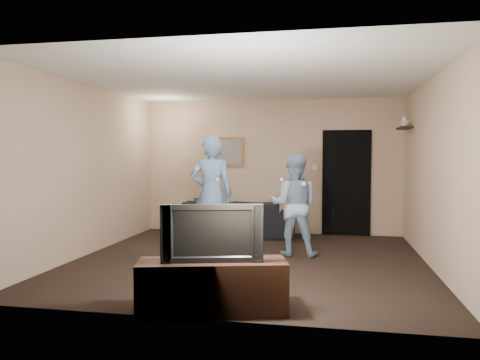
% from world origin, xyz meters
% --- Properties ---
extents(ground, '(5.00, 5.00, 0.00)m').
position_xyz_m(ground, '(0.00, 0.00, 0.00)').
color(ground, black).
rests_on(ground, ground).
extents(ceiling, '(5.00, 5.00, 0.04)m').
position_xyz_m(ceiling, '(0.00, 0.00, 2.60)').
color(ceiling, silver).
rests_on(ceiling, wall_back).
extents(wall_back, '(5.00, 0.04, 2.60)m').
position_xyz_m(wall_back, '(0.00, 2.50, 1.30)').
color(wall_back, tan).
rests_on(wall_back, ground).
extents(wall_front, '(5.00, 0.04, 2.60)m').
position_xyz_m(wall_front, '(0.00, -2.50, 1.30)').
color(wall_front, tan).
rests_on(wall_front, ground).
extents(wall_left, '(0.04, 5.00, 2.60)m').
position_xyz_m(wall_left, '(-2.50, 0.00, 1.30)').
color(wall_left, tan).
rests_on(wall_left, ground).
extents(wall_right, '(0.04, 5.00, 2.60)m').
position_xyz_m(wall_right, '(2.50, 0.00, 1.30)').
color(wall_right, tan).
rests_on(wall_right, ground).
extents(sofa, '(2.36, 1.04, 0.67)m').
position_xyz_m(sofa, '(-0.65, 2.00, 0.34)').
color(sofa, black).
rests_on(sofa, ground).
extents(throw_pillow, '(0.47, 0.16, 0.46)m').
position_xyz_m(throw_pillow, '(-1.17, 2.00, 0.48)').
color(throw_pillow, '#16433A').
rests_on(throw_pillow, sofa).
extents(painting_frame, '(0.72, 0.05, 0.57)m').
position_xyz_m(painting_frame, '(-0.90, 2.48, 1.60)').
color(painting_frame, olive).
rests_on(painting_frame, wall_back).
extents(painting_canvas, '(0.62, 0.01, 0.47)m').
position_xyz_m(painting_canvas, '(-0.90, 2.45, 1.60)').
color(painting_canvas, slate).
rests_on(painting_canvas, painting_frame).
extents(doorway, '(0.90, 0.06, 2.00)m').
position_xyz_m(doorway, '(1.45, 2.47, 1.00)').
color(doorway, black).
rests_on(doorway, ground).
extents(light_switch, '(0.08, 0.02, 0.12)m').
position_xyz_m(light_switch, '(0.85, 2.48, 1.30)').
color(light_switch, silver).
rests_on(light_switch, wall_back).
extents(wall_shelf, '(0.20, 0.60, 0.03)m').
position_xyz_m(wall_shelf, '(2.39, 1.80, 1.99)').
color(wall_shelf, black).
rests_on(wall_shelf, wall_right).
extents(shelf_vase, '(0.19, 0.19, 0.15)m').
position_xyz_m(shelf_vase, '(2.39, 1.74, 2.08)').
color(shelf_vase, silver).
rests_on(shelf_vase, wall_shelf).
extents(shelf_figurine, '(0.06, 0.06, 0.18)m').
position_xyz_m(shelf_figurine, '(2.39, 1.87, 2.09)').
color(shelf_figurine, silver).
rests_on(shelf_figurine, wall_shelf).
extents(tv_console, '(1.50, 0.80, 0.51)m').
position_xyz_m(tv_console, '(0.04, -2.28, 0.25)').
color(tv_console, black).
rests_on(tv_console, ground).
extents(television, '(0.97, 0.36, 0.56)m').
position_xyz_m(television, '(0.04, -2.28, 0.78)').
color(television, black).
rests_on(television, tv_console).
extents(wii_player_left, '(0.71, 0.55, 1.83)m').
position_xyz_m(wii_player_left, '(-0.67, 0.45, 0.91)').
color(wii_player_left, '#6B8FB9').
rests_on(wii_player_left, ground).
extents(wii_player_right, '(0.76, 0.60, 1.54)m').
position_xyz_m(wii_player_right, '(0.61, 0.49, 0.77)').
color(wii_player_right, '#89A6C8').
rests_on(wii_player_right, ground).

